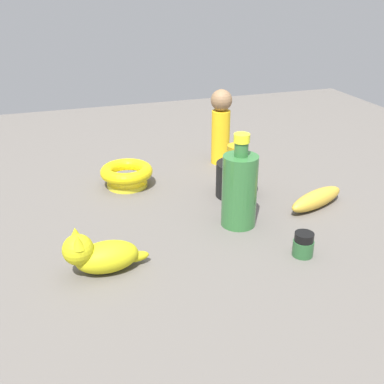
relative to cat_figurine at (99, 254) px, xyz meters
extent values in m
plane|color=#5B5651|center=(0.22, 0.14, -0.04)|extent=(2.00, 2.00, 0.00)
ellipsoid|color=gold|center=(0.01, 0.00, -0.01)|extent=(0.11, 0.07, 0.05)
sphere|color=gold|center=(-0.03, 0.00, 0.02)|extent=(0.05, 0.05, 0.05)
cone|color=gold|center=(-0.03, -0.02, 0.04)|extent=(0.02, 0.02, 0.02)
cone|color=gold|center=(-0.03, 0.01, 0.04)|extent=(0.02, 0.02, 0.02)
ellipsoid|color=gold|center=(0.06, 0.00, -0.02)|extent=(0.05, 0.02, 0.02)
cylinder|color=black|center=(0.35, 0.22, 0.00)|extent=(0.10, 0.10, 0.08)
cylinder|color=black|center=(0.35, 0.22, 0.06)|extent=(0.04, 0.04, 0.03)
cylinder|color=#BC9219|center=(0.35, 0.22, 0.08)|extent=(0.05, 0.05, 0.01)
cylinder|color=yellow|center=(0.39, 0.43, 0.04)|extent=(0.06, 0.06, 0.15)
sphere|color=#896747|center=(0.39, 0.43, 0.14)|extent=(0.06, 0.06, 0.06)
cylinder|color=#306C34|center=(0.30, 0.09, 0.04)|extent=(0.07, 0.07, 0.15)
cylinder|color=#306C34|center=(0.30, 0.09, 0.13)|extent=(0.03, 0.03, 0.03)
cylinder|color=yellow|center=(0.30, 0.09, 0.15)|extent=(0.03, 0.03, 0.02)
cylinder|color=#295B2F|center=(0.36, -0.06, -0.02)|extent=(0.04, 0.04, 0.03)
cylinder|color=yellow|center=(0.36, -0.06, -0.01)|extent=(0.03, 0.03, 0.00)
cylinder|color=black|center=(0.36, -0.06, 0.00)|extent=(0.04, 0.04, 0.02)
cylinder|color=yellow|center=(0.12, 0.35, -0.03)|extent=(0.10, 0.10, 0.01)
torus|color=gold|center=(0.12, 0.35, 0.00)|extent=(0.13, 0.13, 0.03)
ellipsoid|color=gold|center=(0.50, 0.10, -0.02)|extent=(0.17, 0.10, 0.04)
camera|label=1|loc=(-0.07, -0.72, 0.44)|focal=44.92mm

